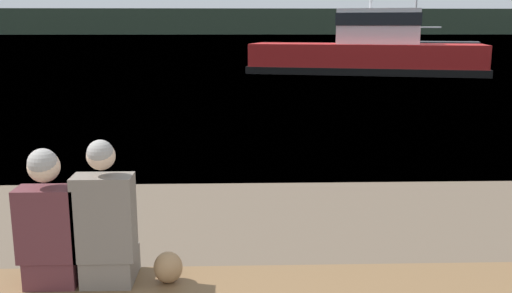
% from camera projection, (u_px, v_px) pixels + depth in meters
% --- Properties ---
extents(water_surface, '(240.00, 240.00, 0.00)m').
position_uv_depth(water_surface, '(237.00, 37.00, 125.52)').
color(water_surface, '#426B8E').
rests_on(water_surface, ground).
extents(far_shoreline, '(600.00, 12.00, 7.05)m').
position_uv_depth(far_shoreline, '(237.00, 22.00, 163.20)').
color(far_shoreline, '#2D3D2D').
rests_on(far_shoreline, ground).
extents(bench_main, '(7.34, 0.55, 0.43)m').
position_uv_depth(bench_main, '(214.00, 291.00, 4.07)').
color(bench_main, brown).
rests_on(bench_main, ground).
extents(person_left, '(0.41, 0.42, 0.99)m').
position_uv_depth(person_left, '(50.00, 226.00, 3.94)').
color(person_left, '#56282D').
rests_on(person_left, bench_main).
extents(person_right, '(0.41, 0.42, 1.04)m').
position_uv_depth(person_right, '(106.00, 224.00, 3.95)').
color(person_right, '#70665B').
rests_on(person_right, bench_main).
extents(shopping_bag, '(0.20, 0.18, 0.23)m').
position_uv_depth(shopping_bag, '(168.00, 267.00, 4.02)').
color(shopping_bag, '#9E754C').
rests_on(shopping_bag, bench_main).
extents(tugboat_red, '(11.46, 5.85, 5.20)m').
position_uv_depth(tugboat_red, '(368.00, 53.00, 27.11)').
color(tugboat_red, '#A81919').
rests_on(tugboat_red, water_surface).
extents(moored_sailboat, '(7.63, 4.67, 9.32)m').
position_uv_depth(moored_sailboat, '(419.00, 51.00, 37.29)').
color(moored_sailboat, '#333338').
rests_on(moored_sailboat, water_surface).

